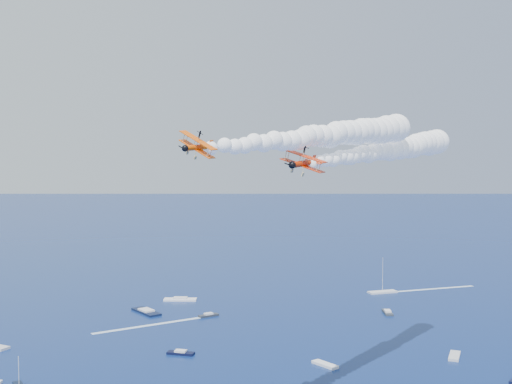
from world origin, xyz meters
name	(u,v)px	position (x,y,z in m)	size (l,w,h in m)	color
biplane_lead	(303,163)	(16.60, 25.73, 54.21)	(8.39, 9.41, 5.67)	red
biplane_trail	(198,147)	(-8.63, 15.51, 56.79)	(6.30, 7.07, 4.26)	#FA5605
smoke_trail_lead	(385,151)	(47.63, 40.11, 56.85)	(63.17, 32.76, 11.82)	white
smoke_trail_trail	(322,136)	(22.87, 28.82, 59.43)	(64.02, 30.82, 11.82)	white
spectator_boats	(112,336)	(6.03, 118.54, 0.35)	(231.93, 172.12, 0.70)	silver
boat_wakes	(129,360)	(3.80, 93.69, 0.03)	(266.26, 107.40, 0.04)	white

